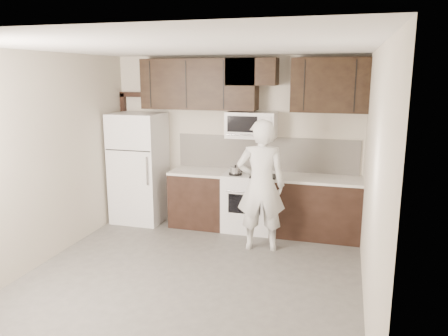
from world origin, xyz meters
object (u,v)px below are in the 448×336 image
at_px(refrigerator, 139,168).
at_px(person, 261,186).
at_px(stove, 249,201).
at_px(microwave, 251,125).

distance_m(refrigerator, person, 2.28).
relative_size(stove, refrigerator, 0.52).
xyz_separation_m(microwave, person, (0.33, -0.84, -0.73)).
bearing_deg(microwave, refrigerator, -174.85).
height_order(stove, microwave, microwave).
bearing_deg(person, microwave, -79.79).
bearing_deg(microwave, stove, -89.90).
bearing_deg(person, stove, -76.68).
bearing_deg(stove, refrigerator, -178.49).
height_order(stove, person, person).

